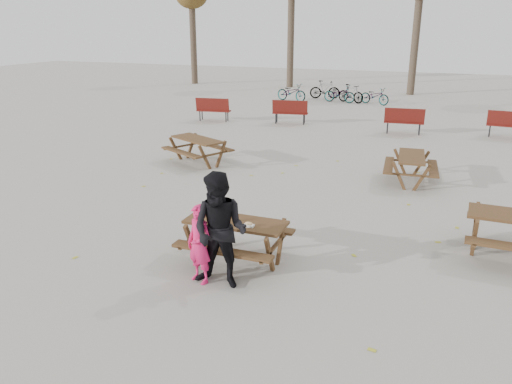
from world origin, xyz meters
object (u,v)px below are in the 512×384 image
(soda_bottle, at_px, (227,219))
(picnic_table_far, at_px, (411,169))
(main_picnic_table, at_px, (236,231))
(picnic_table_north, at_px, (198,151))
(child, at_px, (199,244))
(food_tray, at_px, (249,226))
(adult, at_px, (220,231))

(soda_bottle, xyz_separation_m, picnic_table_far, (2.64, 6.18, -0.48))
(picnic_table_far, bearing_deg, soda_bottle, 152.26)
(main_picnic_table, height_order, picnic_table_north, picnic_table_north)
(main_picnic_table, relative_size, child, 1.34)
(picnic_table_north, bearing_deg, picnic_table_far, 29.30)
(food_tray, xyz_separation_m, child, (-0.57, -0.76, -0.12))
(adult, relative_size, picnic_table_north, 1.06)
(adult, bearing_deg, picnic_table_north, 119.50)
(food_tray, height_order, adult, adult)
(child, distance_m, adult, 0.47)
(main_picnic_table, xyz_separation_m, adult, (0.12, -0.91, 0.38))
(picnic_table_north, relative_size, picnic_table_far, 1.05)
(main_picnic_table, bearing_deg, soda_bottle, -133.88)
(child, distance_m, picnic_table_far, 7.52)
(food_tray, bearing_deg, adult, -104.24)
(soda_bottle, bearing_deg, main_picnic_table, 46.12)
(main_picnic_table, xyz_separation_m, food_tray, (0.31, -0.16, 0.21))
(picnic_table_north, xyz_separation_m, picnic_table_far, (6.26, 0.34, -0.02))
(soda_bottle, relative_size, picnic_table_north, 0.09)
(child, height_order, picnic_table_far, child)
(main_picnic_table, relative_size, adult, 0.93)
(food_tray, bearing_deg, picnic_table_far, 70.43)
(child, xyz_separation_m, adult, (0.37, 0.01, 0.29))
(main_picnic_table, distance_m, food_tray, 0.41)
(adult, bearing_deg, main_picnic_table, 97.01)
(child, bearing_deg, picnic_table_north, 137.79)
(picnic_table_far, bearing_deg, food_tray, 155.81)
(picnic_table_far, bearing_deg, child, 153.70)
(food_tray, bearing_deg, main_picnic_table, 153.37)
(picnic_table_north, bearing_deg, food_tray, -29.24)
(adult, height_order, picnic_table_far, adult)
(adult, xyz_separation_m, picnic_table_far, (2.40, 6.97, -0.59))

